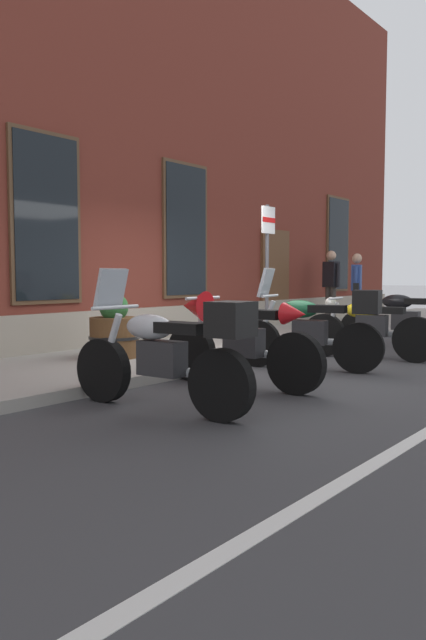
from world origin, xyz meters
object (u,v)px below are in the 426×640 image
Objects in this scene: barrel_planter at (114,332)px; parking_sign at (267,254)px; motorcycle_green_touring at (314,328)px; motorcycle_black_naked at (401,321)px; motorcycle_yellow_naked at (367,328)px; pedestrian_dark_jacket at (331,282)px; pedestrian_blue_top at (356,286)px; motorcycle_silver_touring at (167,353)px; motorcycle_red_sport at (235,336)px.

parking_sign is at bearing -15.07° from barrel_planter.
motorcycle_black_naked is (2.89, -0.07, -0.07)m from motorcycle_green_touring.
motorcycle_yellow_naked is 1.17× the size of pedestrian_dark_jacket.
motorcycle_silver_touring is at bearing -166.17° from pedestrian_blue_top.
pedestrian_blue_top is (5.26, 1.88, 0.46)m from motorcycle_green_touring.
pedestrian_blue_top is at bearing -3.94° from barrel_planter.
motorcycle_silver_touring is 1.03× the size of motorcycle_green_touring.
motorcycle_green_touring reaches higher than motorcycle_red_sport.
motorcycle_silver_touring is 9.76m from pedestrian_dark_jacket.
motorcycle_black_naked is 1.25× the size of pedestrian_dark_jacket.
motorcycle_red_sport reaches higher than barrel_planter.
motorcycle_yellow_naked is at bearing 0.59° from motorcycle_silver_touring.
motorcycle_silver_touring is 1.27× the size of pedestrian_blue_top.
parking_sign is 2.56× the size of barrel_planter.
pedestrian_blue_top is 4.02m from parking_sign.
motorcycle_green_touring is 0.98× the size of motorcycle_yellow_naked.
pedestrian_dark_jacket reaches higher than motorcycle_green_touring.
motorcycle_black_naked is (5.89, 0.09, -0.06)m from motorcycle_silver_touring.
motorcycle_green_touring is 0.92× the size of motorcycle_black_naked.
motorcycle_green_touring is at bearing 175.65° from motorcycle_yellow_naked.
pedestrian_blue_top is 1.48m from pedestrian_dark_jacket.
motorcycle_green_touring is 2.23× the size of barrel_planter.
barrel_planter is at bearing 176.06° from pedestrian_blue_top.
pedestrian_blue_top is at bearing -130.45° from pedestrian_dark_jacket.
motorcycle_silver_touring reaches higher than motorcycle_yellow_naked.
motorcycle_silver_touring is 3.01m from motorcycle_green_touring.
motorcycle_silver_touring is at bearing -168.28° from motorcycle_red_sport.
pedestrian_blue_top reaches higher than motorcycle_red_sport.
pedestrian_dark_jacket is at bearing 4.97° from barrel_planter.
motorcycle_green_touring is 1.44m from motorcycle_yellow_naked.
motorcycle_silver_touring is at bearing -161.10° from pedestrian_dark_jacket.
motorcycle_silver_touring is 8.52m from pedestrian_blue_top.
motorcycle_silver_touring is at bearing -179.41° from motorcycle_yellow_naked.
parking_sign is (-0.13, 1.72, 1.14)m from motorcycle_yellow_naked.
motorcycle_red_sport is at bearing -165.74° from pedestrian_blue_top.
motorcycle_red_sport is 2.20m from barrel_planter.
motorcycle_red_sport is at bearing 175.21° from motorcycle_yellow_naked.
motorcycle_green_touring reaches higher than motorcycle_yellow_naked.
pedestrian_blue_top is at bearing 39.36° from motorcycle_black_naked.
pedestrian_blue_top is at bearing 27.43° from motorcycle_yellow_naked.
parking_sign reaches higher than pedestrian_blue_top.
barrel_planter is at bearing 164.93° from parking_sign.
motorcycle_yellow_naked is 3.76m from barrel_planter.
motorcycle_silver_touring reaches higher than motorcycle_red_sport.
motorcycle_green_touring is 2.89m from motorcycle_black_naked.
motorcycle_red_sport is 1.20× the size of pedestrian_dark_jacket.
pedestrian_dark_jacket is at bearing 49.55° from pedestrian_blue_top.
motorcycle_red_sport is 3.38m from parking_sign.
motorcycle_yellow_naked is (1.43, -0.11, -0.09)m from motorcycle_green_touring.
motorcycle_green_touring is at bearing -5.19° from motorcycle_red_sport.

